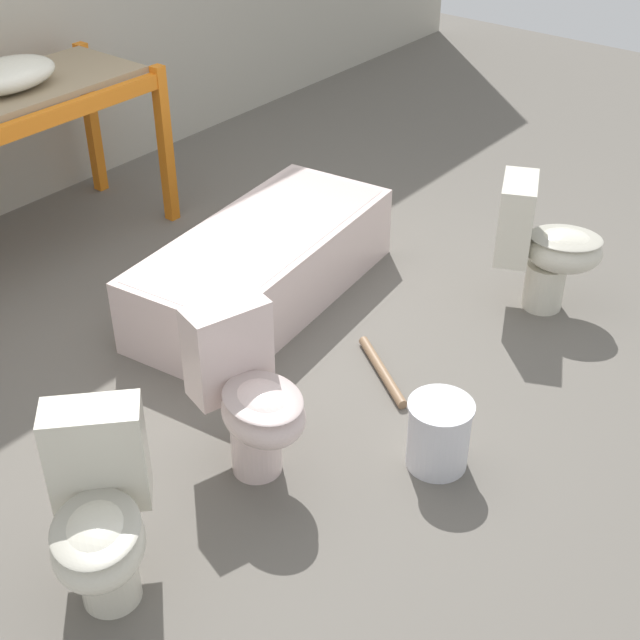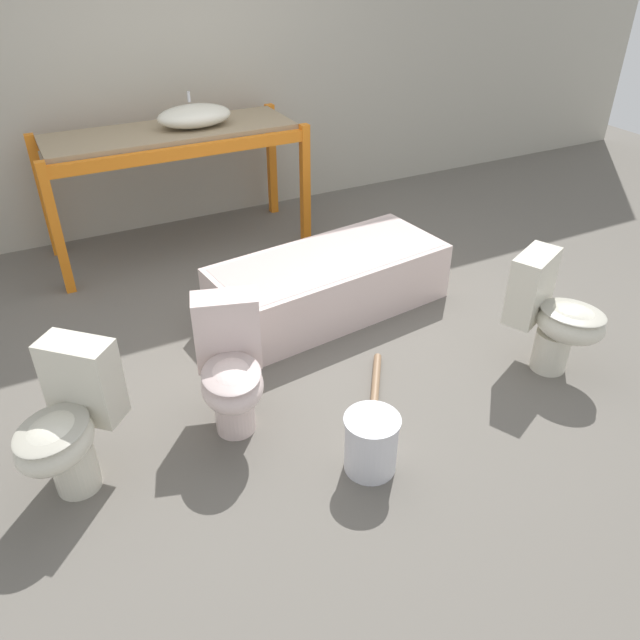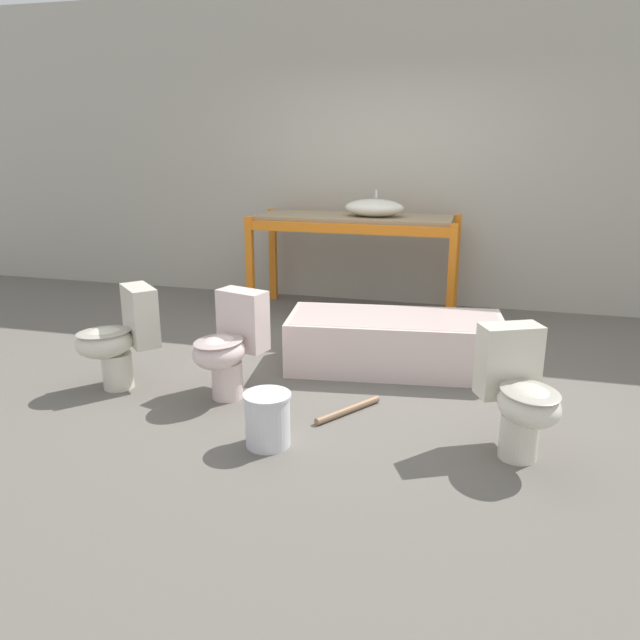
{
  "view_description": "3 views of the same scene",
  "coord_description": "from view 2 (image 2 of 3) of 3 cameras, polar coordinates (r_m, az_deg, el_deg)",
  "views": [
    {
      "loc": [
        -2.76,
        -2.8,
        2.69
      ],
      "look_at": [
        -0.16,
        -0.74,
        0.46
      ],
      "focal_mm": 50.0,
      "sensor_mm": 36.0,
      "label": 1
    },
    {
      "loc": [
        -1.46,
        -3.33,
        2.38
      ],
      "look_at": [
        -0.2,
        -0.86,
        0.6
      ],
      "focal_mm": 35.0,
      "sensor_mm": 36.0,
      "label": 2
    },
    {
      "loc": [
        0.97,
        -4.58,
        1.79
      ],
      "look_at": [
        -0.04,
        -0.74,
        0.6
      ],
      "focal_mm": 35.0,
      "sensor_mm": 36.0,
      "label": 3
    }
  ],
  "objects": [
    {
      "name": "ground_plane",
      "position": [
        4.35,
        -2.85,
        -0.46
      ],
      "size": [
        12.0,
        12.0,
        0.0
      ],
      "primitive_type": "plane",
      "color": "#666059"
    },
    {
      "name": "warehouse_wall_rear",
      "position": [
        5.71,
        -13.17,
        24.2
      ],
      "size": [
        10.8,
        0.08,
        3.2
      ],
      "color": "#B2AD9E",
      "rests_on": "ground_plane"
    },
    {
      "name": "shelving_rack",
      "position": [
        5.24,
        -13.38,
        15.06
      ],
      "size": [
        2.06,
        0.78,
        1.01
      ],
      "color": "orange",
      "rests_on": "ground_plane"
    },
    {
      "name": "sink_basin",
      "position": [
        5.19,
        -11.41,
        17.82
      ],
      "size": [
        0.58,
        0.36,
        0.25
      ],
      "color": "silver",
      "rests_on": "shelving_rack"
    },
    {
      "name": "bathtub_main",
      "position": [
        4.41,
        0.87,
        3.74
      ],
      "size": [
        1.73,
        0.9,
        0.42
      ],
      "rotation": [
        0.0,
        0.0,
        0.12
      ],
      "color": "silver",
      "rests_on": "ground_plane"
    },
    {
      "name": "toilet_near",
      "position": [
        3.34,
        -8.17,
        -4.42
      ],
      "size": [
        0.48,
        0.63,
        0.74
      ],
      "rotation": [
        0.0,
        0.0,
        -0.29
      ],
      "color": "silver",
      "rests_on": "ground_plane"
    },
    {
      "name": "toilet_far",
      "position": [
        3.21,
        -21.99,
        -8.67
      ],
      "size": [
        0.63,
        0.64,
        0.74
      ],
      "rotation": [
        0.0,
        0.0,
        -0.76
      ],
      "color": "silver",
      "rests_on": "ground_plane"
    },
    {
      "name": "toilet_extra",
      "position": [
        4.0,
        20.5,
        0.53
      ],
      "size": [
        0.54,
        0.65,
        0.74
      ],
      "rotation": [
        0.0,
        0.0,
        0.43
      ],
      "color": "silver",
      "rests_on": "ground_plane"
    },
    {
      "name": "bucket_white",
      "position": [
        3.2,
        4.69,
        -11.09
      ],
      "size": [
        0.29,
        0.29,
        0.33
      ],
      "color": "silver",
      "rests_on": "ground_plane"
    },
    {
      "name": "loose_pipe",
      "position": [
        3.79,
        5.11,
        -5.8
      ],
      "size": [
        0.35,
        0.49,
        0.05
      ],
      "color": "#8C6B4C",
      "rests_on": "ground_plane"
    }
  ]
}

